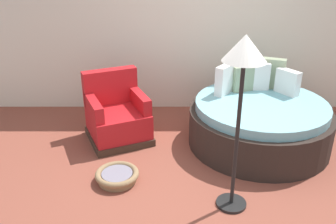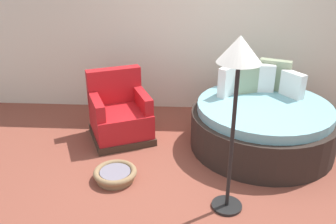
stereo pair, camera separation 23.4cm
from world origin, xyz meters
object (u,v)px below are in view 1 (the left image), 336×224
at_px(red_armchair, 118,116).
at_px(floor_lamp, 245,67).
at_px(round_daybed, 260,122).
at_px(pet_basket, 118,176).

xyz_separation_m(red_armchair, floor_lamp, (1.39, -1.48, 1.20)).
xyz_separation_m(round_daybed, floor_lamp, (-0.57, -1.33, 1.21)).
relative_size(red_armchair, floor_lamp, 0.58).
relative_size(pet_basket, floor_lamp, 0.28).
bearing_deg(floor_lamp, round_daybed, 66.98).
bearing_deg(red_armchair, pet_basket, -83.37).
relative_size(red_armchair, pet_basket, 2.06).
bearing_deg(pet_basket, floor_lamp, -18.53).
xyz_separation_m(pet_basket, floor_lamp, (1.26, -0.42, 1.46)).
bearing_deg(floor_lamp, pet_basket, 161.47).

